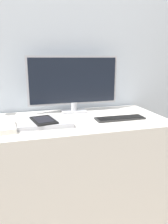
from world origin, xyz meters
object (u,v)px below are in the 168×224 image
monitor (74,82)px  keyboard (120,118)px  ereader (43,120)px  laptop (45,122)px

monitor → keyboard: bearing=-48.3°
keyboard → ereader: 0.48m
keyboard → laptop: bearing=177.0°
monitor → keyboard: (0.24, -0.27, -0.20)m
keyboard → ereader: (-0.48, 0.01, 0.02)m
keyboard → laptop: 0.47m
monitor → laptop: 0.39m
laptop → ereader: 0.03m
monitor → ereader: monitor is taller
monitor → laptop: size_ratio=2.00×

